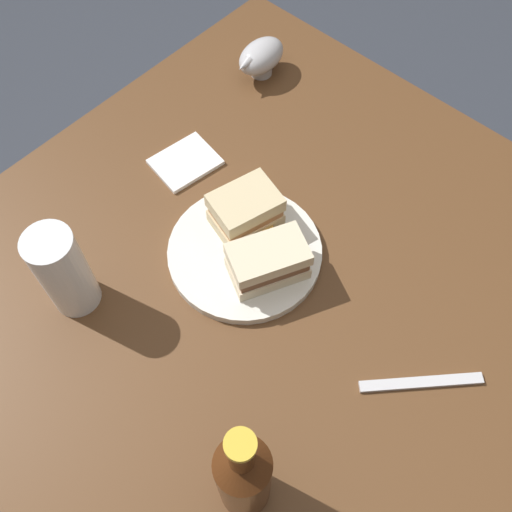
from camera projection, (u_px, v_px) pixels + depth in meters
name	position (u px, v px, depth m)	size (l,w,h in m)	color
ground_plane	(263.00, 402.00, 1.53)	(6.00, 6.00, 0.00)	#333842
dining_table	(265.00, 355.00, 1.23)	(1.03, 0.98, 0.70)	brown
plate	(245.00, 252.00, 0.94)	(0.25, 0.25, 0.02)	silver
sandwich_half_left	(268.00, 260.00, 0.88)	(0.14, 0.12, 0.06)	beige
sandwich_half_right	(245.00, 211.00, 0.93)	(0.12, 0.10, 0.07)	beige
potato_wedge_front	(282.00, 243.00, 0.93)	(0.04, 0.02, 0.02)	#AD702D
potato_wedge_middle	(269.00, 234.00, 0.93)	(0.04, 0.02, 0.02)	gold
potato_wedge_back	(296.00, 258.00, 0.92)	(0.04, 0.02, 0.01)	#B77F33
potato_wedge_left_edge	(271.00, 235.00, 0.94)	(0.04, 0.02, 0.02)	#AD702D
pint_glass	(66.00, 275.00, 0.85)	(0.07, 0.07, 0.16)	white
gravy_boat	(261.00, 57.00, 1.12)	(0.12, 0.07, 0.07)	#B7B7BC
cider_bottle	(244.00, 476.00, 0.67)	(0.07, 0.07, 0.28)	#47230F
napkin	(185.00, 162.00, 1.04)	(0.11, 0.09, 0.01)	white
fork	(421.00, 382.00, 0.83)	(0.18, 0.02, 0.01)	silver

